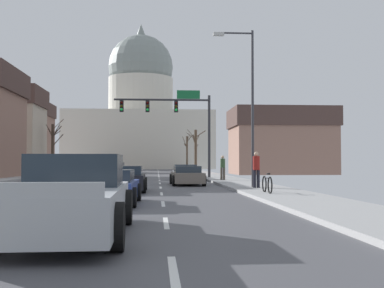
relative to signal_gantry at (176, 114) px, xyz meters
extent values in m
cube|color=#49494E|center=(-4.83, -14.82, -5.34)|extent=(14.00, 180.00, 0.06)
cube|color=yellow|center=(-4.95, -14.82, -5.31)|extent=(0.10, 176.40, 0.00)
cube|color=yellow|center=(-4.71, -14.82, -5.31)|extent=(0.10, 176.40, 0.00)
cube|color=silver|center=(-1.33, -33.72, -5.31)|extent=(0.12, 2.20, 0.00)
cube|color=silver|center=(-1.33, -28.52, -5.31)|extent=(0.12, 2.20, 0.00)
cube|color=silver|center=(-1.33, -23.32, -5.31)|extent=(0.12, 2.20, 0.00)
cube|color=silver|center=(-1.33, -18.12, -5.31)|extent=(0.12, 2.20, 0.00)
cube|color=silver|center=(-1.33, -12.92, -5.31)|extent=(0.12, 2.20, 0.00)
cube|color=silver|center=(-1.33, -7.72, -5.31)|extent=(0.12, 2.20, 0.00)
cube|color=silver|center=(-1.33, -2.52, -5.31)|extent=(0.12, 2.20, 0.00)
cube|color=silver|center=(-1.33, 2.68, -5.31)|extent=(0.12, 2.20, 0.00)
cube|color=silver|center=(-1.33, 7.88, -5.31)|extent=(0.12, 2.20, 0.00)
cube|color=silver|center=(-1.33, 13.08, -5.31)|extent=(0.12, 2.20, 0.00)
cube|color=silver|center=(-1.33, 18.28, -5.31)|extent=(0.12, 2.20, 0.00)
cube|color=silver|center=(-1.33, 23.48, -5.31)|extent=(0.12, 2.20, 0.00)
cube|color=silver|center=(-1.33, 28.68, -5.31)|extent=(0.12, 2.20, 0.00)
cube|color=silver|center=(-1.33, 33.88, -5.31)|extent=(0.12, 2.20, 0.00)
cube|color=silver|center=(-1.33, 39.08, -5.31)|extent=(0.12, 2.20, 0.00)
cube|color=silver|center=(-1.33, 44.28, -5.31)|extent=(0.12, 2.20, 0.00)
cube|color=silver|center=(-1.33, 49.48, -5.31)|extent=(0.12, 2.20, 0.00)
cube|color=silver|center=(-8.33, -18.12, -5.31)|extent=(0.12, 2.20, 0.00)
cube|color=silver|center=(-8.33, -12.92, -5.31)|extent=(0.12, 2.20, 0.00)
cube|color=silver|center=(-8.33, -7.72, -5.31)|extent=(0.12, 2.20, 0.00)
cube|color=silver|center=(-8.33, -2.52, -5.31)|extent=(0.12, 2.20, 0.00)
cube|color=silver|center=(-8.33, 2.68, -5.31)|extent=(0.12, 2.20, 0.00)
cube|color=silver|center=(-8.33, 7.88, -5.31)|extent=(0.12, 2.20, 0.00)
cube|color=silver|center=(-8.33, 13.08, -5.31)|extent=(0.12, 2.20, 0.00)
cube|color=silver|center=(-8.33, 18.28, -5.31)|extent=(0.12, 2.20, 0.00)
cube|color=silver|center=(-8.33, 23.48, -5.31)|extent=(0.12, 2.20, 0.00)
cube|color=silver|center=(-8.33, 28.68, -5.31)|extent=(0.12, 2.20, 0.00)
cube|color=silver|center=(-8.33, 33.88, -5.31)|extent=(0.12, 2.20, 0.00)
cube|color=silver|center=(-8.33, 39.08, -5.31)|extent=(0.12, 2.20, 0.00)
cube|color=silver|center=(-8.33, 44.28, -5.31)|extent=(0.12, 2.20, 0.00)
cube|color=silver|center=(-8.33, 49.48, -5.31)|extent=(0.12, 2.20, 0.00)
cube|color=#999999|center=(3.67, -14.82, -5.24)|extent=(3.00, 180.00, 0.14)
cylinder|color=#28282D|center=(2.77, 0.01, -1.79)|extent=(0.22, 0.22, 6.76)
cylinder|color=#28282D|center=(-1.13, 0.01, 1.19)|extent=(7.80, 0.16, 0.16)
cube|color=black|center=(0.04, 0.01, 0.63)|extent=(0.32, 0.28, 0.92)
sphere|color=#330504|center=(0.04, -0.15, 0.91)|extent=(0.22, 0.22, 0.22)
sphere|color=#332B05|center=(0.04, -0.15, 0.63)|extent=(0.22, 0.22, 0.22)
sphere|color=#19CC47|center=(0.04, -0.15, 0.35)|extent=(0.22, 0.22, 0.22)
cube|color=black|center=(-2.30, 0.01, 0.63)|extent=(0.32, 0.28, 0.92)
sphere|color=#330504|center=(-2.30, -0.15, 0.91)|extent=(0.22, 0.22, 0.22)
sphere|color=#332B05|center=(-2.30, -0.15, 0.63)|extent=(0.22, 0.22, 0.22)
sphere|color=#19CC47|center=(-2.30, -0.15, 0.35)|extent=(0.22, 0.22, 0.22)
cube|color=black|center=(-4.41, 0.01, 0.63)|extent=(0.32, 0.28, 0.92)
sphere|color=#330504|center=(-4.41, -0.15, 0.91)|extent=(0.22, 0.22, 0.22)
sphere|color=#332B05|center=(-4.41, -0.15, 0.63)|extent=(0.22, 0.22, 0.22)
sphere|color=#19CC47|center=(-4.41, -0.15, 0.35)|extent=(0.22, 0.22, 0.22)
cube|color=#146033|center=(1.05, 0.03, 1.64)|extent=(1.90, 0.06, 0.70)
cylinder|color=#333338|center=(3.37, -15.28, -1.13)|extent=(0.14, 0.14, 8.08)
cylinder|color=#333338|center=(2.49, -15.28, 2.76)|extent=(1.75, 0.09, 0.09)
cube|color=#B2B2AD|center=(1.61, -15.28, 2.69)|extent=(0.56, 0.24, 0.16)
cube|color=beige|center=(-4.83, 60.81, 0.20)|extent=(28.39, 22.66, 11.01)
cylinder|color=beige|center=(-4.83, 60.81, 9.48)|extent=(13.21, 13.21, 7.55)
sphere|color=gray|center=(-4.83, 60.81, 15.56)|extent=(13.21, 13.21, 13.21)
cone|color=gray|center=(-4.83, 60.81, 23.37)|extent=(1.80, 1.80, 2.40)
cube|color=#9EA3A8|center=(0.56, -3.45, -4.85)|extent=(1.82, 4.31, 0.60)
cube|color=#232D38|center=(0.57, -3.87, -4.33)|extent=(1.59, 2.02, 0.45)
cylinder|color=black|center=(-0.34, -2.13, -4.99)|extent=(0.23, 0.64, 0.64)
cylinder|color=black|center=(1.45, -2.11, -4.99)|extent=(0.23, 0.64, 0.64)
cylinder|color=black|center=(-0.32, -4.79, -4.99)|extent=(0.23, 0.64, 0.64)
cylinder|color=black|center=(1.47, -4.78, -4.99)|extent=(0.23, 0.64, 0.64)
cube|color=#6B6056|center=(0.32, -10.06, -4.85)|extent=(1.88, 4.38, 0.60)
cube|color=#232D38|center=(0.32, -10.16, -4.35)|extent=(1.60, 1.88, 0.40)
cylinder|color=black|center=(-0.60, -8.74, -4.99)|extent=(0.24, 0.65, 0.64)
cylinder|color=black|center=(1.15, -8.69, -4.99)|extent=(0.24, 0.65, 0.64)
cylinder|color=black|center=(-0.52, -11.43, -4.99)|extent=(0.24, 0.65, 0.64)
cylinder|color=black|center=(1.23, -11.38, -4.99)|extent=(0.24, 0.65, 0.64)
cube|color=black|center=(-3.09, -16.29, -4.82)|extent=(1.89, 4.33, 0.66)
cube|color=#232D38|center=(-3.09, -16.69, -4.29)|extent=(1.66, 2.10, 0.41)
cylinder|color=black|center=(-4.03, -14.95, -4.99)|extent=(0.22, 0.64, 0.64)
cylinder|color=black|center=(-2.15, -14.95, -4.99)|extent=(0.22, 0.64, 0.64)
cylinder|color=black|center=(-4.03, -17.63, -4.99)|extent=(0.22, 0.64, 0.64)
cylinder|color=black|center=(-2.14, -17.63, -4.99)|extent=(0.22, 0.64, 0.64)
cube|color=navy|center=(-3.13, -23.29, -4.85)|extent=(1.83, 4.26, 0.61)
cube|color=#232D38|center=(-3.14, -23.42, -4.34)|extent=(1.57, 2.09, 0.40)
cylinder|color=black|center=(-3.97, -21.97, -4.99)|extent=(0.23, 0.64, 0.64)
cylinder|color=black|center=(-2.24, -22.01, -4.99)|extent=(0.23, 0.64, 0.64)
cylinder|color=black|center=(-4.03, -24.58, -4.99)|extent=(0.23, 0.64, 0.64)
cylinder|color=black|center=(-2.29, -24.62, -4.99)|extent=(0.23, 0.64, 0.64)
cube|color=#ADB2B7|center=(-3.21, -30.46, -4.73)|extent=(2.03, 5.74, 0.72)
cube|color=#1E2833|center=(-3.23, -29.66, -4.04)|extent=(1.83, 1.97, 0.65)
cube|color=#ADB2B7|center=(-3.18, -33.25, -4.26)|extent=(1.80, 0.12, 0.22)
cylinder|color=black|center=(-4.22, -28.75, -4.91)|extent=(0.29, 0.80, 0.80)
cylinder|color=black|center=(-2.26, -28.73, -4.91)|extent=(0.29, 0.80, 0.80)
cylinder|color=black|center=(-2.21, -32.16, -4.91)|extent=(0.29, 0.80, 0.80)
cube|color=#1E7247|center=(-6.39, 8.49, -4.82)|extent=(1.75, 4.65, 0.66)
cube|color=#232D38|center=(-6.39, 8.81, -4.28)|extent=(1.54, 2.25, 0.43)
cylinder|color=black|center=(-5.51, 7.05, -4.99)|extent=(0.22, 0.64, 0.64)
cylinder|color=black|center=(-7.26, 7.05, -4.99)|extent=(0.22, 0.64, 0.64)
cylinder|color=black|center=(-5.52, 9.94, -4.99)|extent=(0.22, 0.64, 0.64)
cylinder|color=black|center=(-7.26, 9.94, -4.99)|extent=(0.22, 0.64, 0.64)
cube|color=black|center=(-6.45, 21.59, -4.81)|extent=(1.85, 4.58, 0.69)
cube|color=#232D38|center=(-6.44, 21.90, -4.22)|extent=(1.61, 2.11, 0.48)
cylinder|color=black|center=(-5.57, 20.17, -4.99)|extent=(0.23, 0.64, 0.64)
cylinder|color=black|center=(-7.36, 20.19, -4.99)|extent=(0.23, 0.64, 0.64)
cylinder|color=black|center=(-5.53, 22.99, -4.99)|extent=(0.23, 0.64, 0.64)
cylinder|color=black|center=(-7.32, 23.02, -4.99)|extent=(0.23, 0.64, 0.64)
cube|color=#8C6656|center=(-22.62, 34.82, -1.27)|extent=(10.37, 6.02, 8.08)
cube|color=#47332D|center=(-22.62, 34.82, 3.76)|extent=(10.79, 6.26, 1.99)
cube|color=#8C6656|center=(12.56, 14.58, -2.66)|extent=(10.97, 7.64, 5.29)
cube|color=#47332D|center=(12.56, 14.58, 1.05)|extent=(11.41, 7.95, 2.12)
cylinder|color=#4C3D2D|center=(3.07, 34.27, -2.59)|extent=(0.28, 0.28, 5.15)
cylinder|color=#4C3D2D|center=(2.83, 33.92, -1.47)|extent=(0.60, 0.81, 0.67)
cylinder|color=#4C3D2D|center=(3.45, 34.12, -0.39)|extent=(0.87, 0.41, 1.12)
cylinder|color=#4C3D2D|center=(3.24, 33.99, -0.28)|extent=(0.44, 0.64, 0.92)
cylinder|color=#4C3D2D|center=(2.70, 33.86, -0.97)|extent=(0.84, 0.94, 1.69)
cylinder|color=#423328|center=(-13.17, 15.71, -2.44)|extent=(0.31, 0.31, 5.47)
cylinder|color=#423328|center=(-13.47, 15.96, -0.72)|extent=(0.68, 0.58, 1.06)
cylinder|color=#423328|center=(-12.67, 15.56, -0.46)|extent=(1.12, 0.44, 1.17)
cylinder|color=#423328|center=(-13.39, 15.02, -0.39)|extent=(0.51, 1.44, 1.16)
cylinder|color=#423328|center=(-12.57, 15.64, 0.30)|extent=(1.26, 0.22, 1.17)
cylinder|color=#423328|center=(-12.70, 15.20, -0.45)|extent=(1.06, 1.13, 1.33)
cylinder|color=#423328|center=(-12.52, 15.35, -1.50)|extent=(1.39, 0.83, 1.37)
cylinder|color=#423328|center=(-12.74, 15.69, -0.73)|extent=(0.91, 0.12, 0.67)
cylinder|color=#4C3D2D|center=(3.62, 24.74, -2.42)|extent=(0.36, 0.36, 5.50)
cylinder|color=#4C3D2D|center=(3.88, 24.95, -0.81)|extent=(0.64, 0.54, 1.07)
cylinder|color=#4C3D2D|center=(3.38, 24.15, -0.97)|extent=(0.62, 1.29, 1.07)
cylinder|color=#4C3D2D|center=(3.02, 24.84, -0.49)|extent=(1.26, 0.28, 0.97)
cylinder|color=#4C3D2D|center=(4.25, 24.50, -0.23)|extent=(1.35, 0.61, 0.93)
cylinder|color=#4C3D2D|center=(3.10, 25.21, -0.21)|extent=(1.13, 1.02, 1.32)
cylinder|color=#423328|center=(4.07, 30.15, -2.85)|extent=(0.31, 0.31, 4.65)
cylinder|color=#423328|center=(4.08, 29.75, -1.44)|extent=(0.12, 0.88, 1.20)
cylinder|color=#423328|center=(3.84, 29.44, -1.17)|extent=(0.59, 1.52, 1.28)
cylinder|color=#423328|center=(4.05, 30.77, -1.52)|extent=(0.14, 1.31, 0.97)
cylinder|color=#423328|center=(4.29, 30.65, -1.68)|extent=(0.50, 1.06, 0.68)
cylinder|color=#423328|center=(3.86, 29.65, -0.64)|extent=(0.53, 1.09, 1.25)
cylinder|color=#4C4238|center=(3.02, -5.68, -4.72)|extent=(0.16, 0.16, 0.90)
cylinder|color=#4C4238|center=(3.21, -5.68, -4.72)|extent=(0.16, 0.16, 0.90)
cylinder|color=#334C2D|center=(3.12, -5.68, -3.99)|extent=(0.34, 0.34, 0.64)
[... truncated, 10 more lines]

